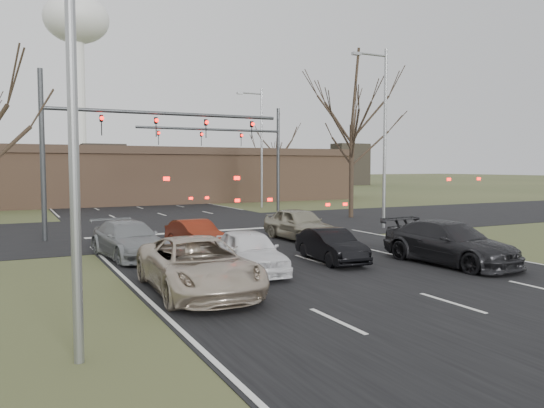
{
  "coord_description": "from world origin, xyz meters",
  "views": [
    {
      "loc": [
        -10.08,
        -13.81,
        3.5
      ],
      "look_at": [
        -0.57,
        5.06,
        2.0
      ],
      "focal_mm": 35.0,
      "sensor_mm": 36.0,
      "label": 1
    }
  ],
  "objects_px": {
    "car_white_sedan": "(249,251)",
    "car_silver_ahead": "(299,224)",
    "streetlight_left": "(82,46)",
    "mast_arm_far": "(245,146)",
    "water_tower": "(77,30)",
    "streetlight_right_far": "(260,142)",
    "car_charcoal_sedan": "(450,243)",
    "building": "(144,175)",
    "car_grey_ahead": "(129,240)",
    "streetlight_right_near": "(382,129)",
    "mast_arm_near": "(114,134)",
    "car_red_ahead": "(195,235)",
    "car_silver_suv": "(198,265)",
    "car_black_hatch": "(331,246)"
  },
  "relations": [
    {
      "from": "car_white_sedan",
      "to": "building",
      "type": "bearing_deg",
      "value": 87.94
    },
    {
      "from": "streetlight_right_near",
      "to": "mast_arm_near",
      "type": "bearing_deg",
      "value": 167.95
    },
    {
      "from": "car_black_hatch",
      "to": "water_tower",
      "type": "bearing_deg",
      "value": 93.26
    },
    {
      "from": "car_grey_ahead",
      "to": "car_silver_ahead",
      "type": "bearing_deg",
      "value": 0.9
    },
    {
      "from": "mast_arm_far",
      "to": "streetlight_left",
      "type": "bearing_deg",
      "value": -119.06
    },
    {
      "from": "car_black_hatch",
      "to": "streetlight_left",
      "type": "bearing_deg",
      "value": -139.72
    },
    {
      "from": "streetlight_right_far",
      "to": "car_white_sedan",
      "type": "relative_size",
      "value": 2.38
    },
    {
      "from": "car_silver_suv",
      "to": "car_grey_ahead",
      "type": "height_order",
      "value": "car_silver_suv"
    },
    {
      "from": "car_silver_suv",
      "to": "streetlight_right_near",
      "type": "bearing_deg",
      "value": 37.24
    },
    {
      "from": "mast_arm_near",
      "to": "car_red_ahead",
      "type": "xyz_separation_m",
      "value": [
        2.23,
        -5.58,
        -4.45
      ]
    },
    {
      "from": "mast_arm_near",
      "to": "car_red_ahead",
      "type": "relative_size",
      "value": 3.19
    },
    {
      "from": "car_charcoal_sedan",
      "to": "streetlight_right_far",
      "type": "bearing_deg",
      "value": 74.34
    },
    {
      "from": "streetlight_left",
      "to": "car_red_ahead",
      "type": "height_order",
      "value": "streetlight_left"
    },
    {
      "from": "streetlight_right_near",
      "to": "streetlight_left",
      "type": "bearing_deg",
      "value": -141.57
    },
    {
      "from": "mast_arm_far",
      "to": "streetlight_left",
      "type": "distance_m",
      "value": 30.89
    },
    {
      "from": "car_charcoal_sedan",
      "to": "car_grey_ahead",
      "type": "xyz_separation_m",
      "value": [
        -9.95,
        6.59,
        -0.07
      ]
    },
    {
      "from": "water_tower",
      "to": "car_grey_ahead",
      "type": "bearing_deg",
      "value": -96.0
    },
    {
      "from": "car_red_ahead",
      "to": "water_tower",
      "type": "bearing_deg",
      "value": 79.73
    },
    {
      "from": "mast_arm_near",
      "to": "car_silver_ahead",
      "type": "xyz_separation_m",
      "value": [
        7.52,
        -5.13,
        -4.3
      ]
    },
    {
      "from": "water_tower",
      "to": "car_charcoal_sedan",
      "type": "bearing_deg",
      "value": -90.93
    },
    {
      "from": "water_tower",
      "to": "streetlight_right_far",
      "type": "distance_m",
      "value": 97.74
    },
    {
      "from": "car_grey_ahead",
      "to": "car_black_hatch",
      "type": "bearing_deg",
      "value": -41.27
    },
    {
      "from": "car_silver_suv",
      "to": "car_charcoal_sedan",
      "type": "relative_size",
      "value": 1.04
    },
    {
      "from": "water_tower",
      "to": "car_black_hatch",
      "type": "bearing_deg",
      "value": -92.68
    },
    {
      "from": "car_charcoal_sedan",
      "to": "car_silver_ahead",
      "type": "height_order",
      "value": "car_silver_ahead"
    },
    {
      "from": "streetlight_right_near",
      "to": "car_black_hatch",
      "type": "bearing_deg",
      "value": -137.48
    },
    {
      "from": "streetlight_right_near",
      "to": "water_tower",
      "type": "bearing_deg",
      "value": 91.47
    },
    {
      "from": "streetlight_right_near",
      "to": "car_grey_ahead",
      "type": "height_order",
      "value": "streetlight_right_near"
    },
    {
      "from": "water_tower",
      "to": "car_black_hatch",
      "type": "xyz_separation_m",
      "value": [
        -5.5,
        -117.63,
        -34.86
      ]
    },
    {
      "from": "building",
      "to": "streetlight_right_near",
      "type": "height_order",
      "value": "streetlight_right_near"
    },
    {
      "from": "car_grey_ahead",
      "to": "car_red_ahead",
      "type": "bearing_deg",
      "value": 6.91
    },
    {
      "from": "building",
      "to": "car_red_ahead",
      "type": "distance_m",
      "value": 31.06
    },
    {
      "from": "car_grey_ahead",
      "to": "car_red_ahead",
      "type": "distance_m",
      "value": 3.0
    },
    {
      "from": "streetlight_right_far",
      "to": "car_silver_ahead",
      "type": "bearing_deg",
      "value": -110.17
    },
    {
      "from": "mast_arm_near",
      "to": "building",
      "type": "bearing_deg",
      "value": 73.87
    },
    {
      "from": "car_white_sedan",
      "to": "car_silver_ahead",
      "type": "xyz_separation_m",
      "value": [
        5.29,
        5.95,
        0.05
      ]
    },
    {
      "from": "mast_arm_near",
      "to": "car_silver_suv",
      "type": "distance_m",
      "value": 13.62
    },
    {
      "from": "car_black_hatch",
      "to": "car_charcoal_sedan",
      "type": "bearing_deg",
      "value": -26.82
    },
    {
      "from": "mast_arm_far",
      "to": "car_charcoal_sedan",
      "type": "bearing_deg",
      "value": -95.33
    },
    {
      "from": "car_white_sedan",
      "to": "car_grey_ahead",
      "type": "bearing_deg",
      "value": 127.26
    },
    {
      "from": "building",
      "to": "car_grey_ahead",
      "type": "distance_m",
      "value": 32.37
    },
    {
      "from": "car_silver_suv",
      "to": "mast_arm_near",
      "type": "bearing_deg",
      "value": 91.62
    },
    {
      "from": "car_silver_ahead",
      "to": "streetlight_right_far",
      "type": "bearing_deg",
      "value": 67.95
    },
    {
      "from": "building",
      "to": "car_white_sedan",
      "type": "distance_m",
      "value": 36.48
    },
    {
      "from": "car_charcoal_sedan",
      "to": "car_grey_ahead",
      "type": "relative_size",
      "value": 1.1
    },
    {
      "from": "car_grey_ahead",
      "to": "car_silver_ahead",
      "type": "distance_m",
      "value": 8.29
    },
    {
      "from": "mast_arm_near",
      "to": "streetlight_right_far",
      "type": "height_order",
      "value": "streetlight_right_far"
    },
    {
      "from": "mast_arm_near",
      "to": "car_silver_suv",
      "type": "xyz_separation_m",
      "value": [
        -0.16,
        -12.92,
        -4.31
      ]
    },
    {
      "from": "streetlight_left",
      "to": "mast_arm_far",
      "type": "bearing_deg",
      "value": 60.94
    },
    {
      "from": "streetlight_left",
      "to": "streetlight_right_far",
      "type": "xyz_separation_m",
      "value": [
        18.14,
        31.0,
        0.0
      ]
    }
  ]
}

